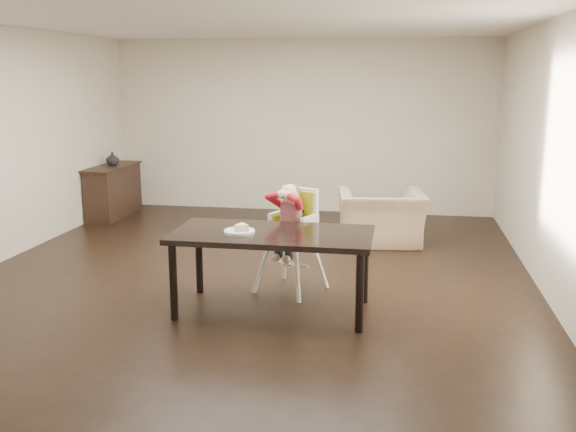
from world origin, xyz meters
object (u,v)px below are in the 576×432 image
Objects in this scene: dining_table at (272,241)px; armchair at (381,208)px; sideboard at (113,191)px; high_chair at (292,216)px.

armchair reaches higher than dining_table.
armchair is at bearing -13.06° from sideboard.
dining_table is 1.43× the size of sideboard.
armchair is (0.81, 2.00, -0.31)m from high_chair.
high_chair is 0.87× the size of sideboard.
sideboard is at bearing 131.99° from dining_table.
high_chair is 2.18m from armchair.
high_chair is at bearing 83.08° from dining_table.
dining_table is 0.64m from high_chair.
high_chair reaches higher than dining_table.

